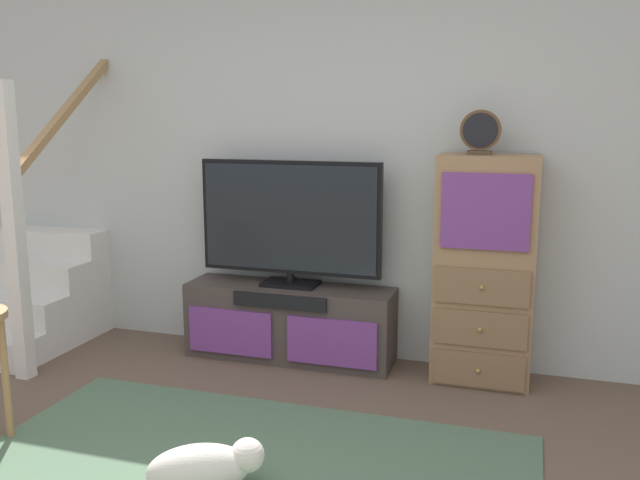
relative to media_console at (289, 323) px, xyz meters
The scene contains 7 objects.
back_wall 1.17m from the media_console, 41.69° to the left, with size 6.40×0.12×2.70m, color #B2B7B2.
media_console is the anchor object (origin of this frame).
television 0.68m from the media_console, 90.00° to the left, with size 1.21×0.22×0.82m.
side_cabinet 1.31m from the media_console, ahead, with size 0.58×0.38×1.37m.
desk_clock 1.72m from the media_console, ahead, with size 0.23×0.08×0.26m.
staircase 1.94m from the media_console, behind, with size 1.00×1.36×2.20m.
dog 1.65m from the media_console, 82.73° to the right, with size 0.50×0.38×0.23m.
Camera 1 is at (1.17, -1.83, 1.61)m, focal length 37.91 mm.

